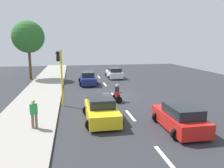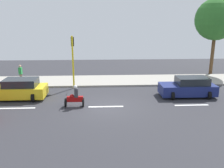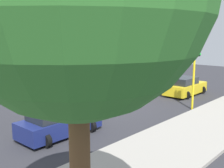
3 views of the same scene
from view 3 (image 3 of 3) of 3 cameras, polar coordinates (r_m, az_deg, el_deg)
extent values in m
cube|color=#2D2D33|center=(20.24, 0.34, -4.44)|extent=(40.00, 60.00, 0.10)
cube|color=#9E998E|center=(16.60, 18.91, -7.83)|extent=(4.00, 60.00, 0.15)
cube|color=white|center=(16.41, -13.84, -8.04)|extent=(0.20, 2.40, 0.01)
cube|color=white|center=(20.23, 0.34, -4.29)|extent=(0.20, 2.40, 0.01)
cube|color=white|center=(24.93, 9.53, -1.68)|extent=(0.20, 2.40, 0.01)
cube|color=white|center=(30.09, 15.68, 0.09)|extent=(0.20, 2.40, 0.01)
cube|color=navy|center=(14.44, -10.51, -8.11)|extent=(1.78, 4.21, 0.80)
cube|color=#1E2328|center=(14.05, -11.68, -5.77)|extent=(1.50, 2.36, 0.56)
cylinder|color=black|center=(15.92, -8.23, -7.22)|extent=(0.64, 0.22, 0.64)
cylinder|color=black|center=(14.81, -4.30, -8.48)|extent=(0.64, 0.22, 0.64)
cylinder|color=black|center=(14.40, -16.84, -9.45)|extent=(0.64, 0.22, 0.64)
cylinder|color=black|center=(13.16, -13.22, -11.16)|extent=(0.64, 0.22, 0.64)
cube|color=red|center=(28.40, 9.01, 0.90)|extent=(1.86, 4.15, 0.80)
cube|color=#1E2328|center=(28.58, 9.41, 2.33)|extent=(1.56, 2.32, 0.56)
cylinder|color=black|center=(26.87, 8.87, -0.13)|extent=(0.64, 0.22, 0.64)
cylinder|color=black|center=(27.78, 6.04, 0.27)|extent=(0.64, 0.22, 0.64)
cylinder|color=black|center=(29.17, 11.81, 0.58)|extent=(0.64, 0.22, 0.64)
cylinder|color=black|center=(30.01, 9.11, 0.93)|extent=(0.64, 0.22, 0.64)
cube|color=yellow|center=(24.34, 14.66, -0.83)|extent=(1.90, 4.29, 0.80)
cube|color=#1E2328|center=(23.92, 14.35, 0.65)|extent=(1.59, 2.40, 0.56)
cylinder|color=black|center=(26.00, 14.43, -0.67)|extent=(0.64, 0.22, 0.64)
cylinder|color=black|center=(25.29, 17.80, -1.14)|extent=(0.64, 0.22, 0.64)
cylinder|color=black|center=(23.56, 11.24, -1.64)|extent=(0.64, 0.22, 0.64)
cylinder|color=black|center=(22.77, 14.87, -2.19)|extent=(0.64, 0.22, 0.64)
cylinder|color=black|center=(22.16, 5.36, -2.28)|extent=(0.60, 0.10, 0.60)
cylinder|color=black|center=(21.23, 3.42, -2.81)|extent=(0.60, 0.10, 0.60)
cube|color=#990C0C|center=(21.60, 4.34, -1.91)|extent=(0.28, 1.10, 0.36)
sphere|color=#990C0C|center=(21.71, 4.67, -1.37)|extent=(0.32, 0.32, 0.32)
cylinder|color=black|center=(21.96, 5.23, -0.80)|extent=(0.55, 0.04, 0.04)
cube|color=#333338|center=(21.43, 4.19, -0.78)|extent=(0.36, 0.24, 0.60)
sphere|color=silver|center=(21.40, 4.29, 0.29)|extent=(0.26, 0.26, 0.26)
cylinder|color=yellow|center=(19.39, 16.27, 1.44)|extent=(0.14, 0.14, 4.50)
cube|color=black|center=(19.12, 17.12, 6.56)|extent=(0.24, 0.24, 0.76)
sphere|color=red|center=(19.06, 17.49, 7.25)|extent=(0.16, 0.16, 0.16)
sphere|color=#F2A50C|center=(19.07, 17.45, 6.53)|extent=(0.16, 0.16, 0.16)
sphere|color=green|center=(19.08, 17.41, 5.82)|extent=(0.16, 0.16, 0.16)
camera|label=1|loc=(36.24, 27.83, 8.97)|focal=35.54mm
camera|label=2|loc=(32.25, -20.69, 10.83)|focal=38.53mm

